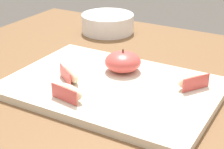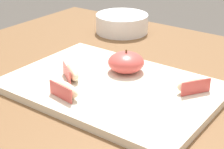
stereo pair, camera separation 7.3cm
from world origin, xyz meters
name	(u,v)px [view 1 (the left image)]	position (x,y,z in m)	size (l,w,h in m)	color
dining_table	(148,137)	(0.00, 0.00, 0.65)	(1.12, 0.80, 0.78)	brown
cutting_board	(112,87)	(-0.06, -0.06, 0.79)	(0.41, 0.29, 0.02)	beige
apple_half_skin_up	(123,62)	(-0.07, 0.01, 0.82)	(0.08, 0.08, 0.05)	#D14C47
apple_wedge_left	(192,81)	(0.09, 0.01, 0.81)	(0.05, 0.07, 0.03)	beige
apple_wedge_back	(68,92)	(-0.10, -0.15, 0.81)	(0.07, 0.03, 0.03)	beige
apple_wedge_middle	(70,74)	(-0.14, -0.09, 0.81)	(0.07, 0.06, 0.03)	beige
ceramic_fruit_bowl	(108,22)	(-0.26, 0.26, 0.81)	(0.15, 0.15, 0.05)	white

